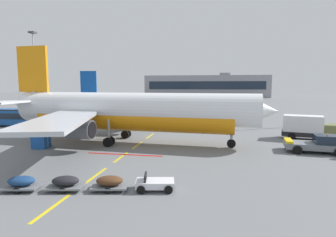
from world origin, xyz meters
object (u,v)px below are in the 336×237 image
at_px(airliner_far_center, 138,102).
at_px(pushback_tug, 317,144).
at_px(airliner_foreground, 128,111).
at_px(uld_cargo_container, 41,141).
at_px(apron_shuttle_bus, 9,116).
at_px(apron_light_mast_near, 34,61).
at_px(baggage_train, 88,183).
at_px(ground_power_truck, 74,112).
at_px(fuel_service_truck, 309,127).

bearing_deg(airliner_far_center, pushback_tug, -46.48).
xyz_separation_m(airliner_foreground, uld_cargo_container, (-8.84, -4.71, -3.15)).
xyz_separation_m(airliner_far_center, apron_shuttle_bus, (-17.52, -19.21, -1.58)).
bearing_deg(apron_light_mast_near, apron_shuttle_bus, -61.20).
distance_m(pushback_tug, uld_cargo_container, 30.41).
bearing_deg(baggage_train, pushback_tug, 37.30).
height_order(airliner_foreground, pushback_tug, airliner_foreground).
xyz_separation_m(apron_shuttle_bus, ground_power_truck, (6.61, 10.33, -0.10)).
height_order(pushback_tug, apron_light_mast_near, apron_light_mast_near).
bearing_deg(fuel_service_truck, airliner_far_center, 142.64).
height_order(apron_shuttle_bus, uld_cargo_container, apron_shuttle_bus).
relative_size(baggage_train, uld_cargo_container, 6.83).
xyz_separation_m(airliner_far_center, uld_cargo_container, (-1.39, -33.75, -2.53)).
bearing_deg(baggage_train, apron_shuttle_bus, 136.80).
distance_m(airliner_foreground, uld_cargo_container, 10.50).
relative_size(pushback_tug, airliner_far_center, 0.21).
relative_size(pushback_tug, fuel_service_truck, 0.85).
relative_size(airliner_far_center, uld_cargo_container, 17.21).
xyz_separation_m(apron_shuttle_bus, apron_light_mast_near, (-18.24, 33.18, 12.48)).
distance_m(ground_power_truck, uld_cargo_container, 26.64).
bearing_deg(airliner_foreground, apron_light_mast_near, 135.14).
height_order(baggage_train, apron_light_mast_near, apron_light_mast_near).
bearing_deg(ground_power_truck, airliner_far_center, 39.16).
height_order(pushback_tug, airliner_far_center, airliner_far_center).
xyz_separation_m(uld_cargo_container, apron_light_mast_near, (-34.37, 47.72, 13.43)).
height_order(airliner_foreground, fuel_service_truck, airliner_foreground).
relative_size(apron_shuttle_bus, fuel_service_truck, 1.66).
bearing_deg(baggage_train, apron_light_mast_near, 127.75).
bearing_deg(airliner_foreground, baggage_train, -81.59).
bearing_deg(ground_power_truck, pushback_tug, -28.39).
bearing_deg(uld_cargo_container, apron_shuttle_bus, 137.98).
height_order(airliner_far_center, apron_shuttle_bus, airliner_far_center).
distance_m(uld_cargo_container, apron_light_mast_near, 60.32).
bearing_deg(ground_power_truck, apron_shuttle_bus, -122.63).
bearing_deg(baggage_train, ground_power_truck, 119.91).
height_order(apron_shuttle_bus, baggage_train, apron_shuttle_bus).
distance_m(airliner_far_center, apron_shuttle_bus, 26.05).
distance_m(apron_shuttle_bus, uld_cargo_container, 21.74).
relative_size(airliner_foreground, baggage_train, 2.98).
bearing_deg(ground_power_truck, fuel_service_truck, -18.96).
height_order(airliner_foreground, airliner_far_center, airliner_foreground).
relative_size(apron_shuttle_bus, apron_light_mast_near, 0.54).
bearing_deg(baggage_train, fuel_service_truck, 47.17).
height_order(pushback_tug, fuel_service_truck, fuel_service_truck).
xyz_separation_m(fuel_service_truck, uld_cargo_container, (-31.48, -10.78, -0.85)).
relative_size(airliner_foreground, pushback_tug, 5.58).
bearing_deg(uld_cargo_container, airliner_far_center, 87.64).
bearing_deg(apron_light_mast_near, baggage_train, -52.25).
relative_size(airliner_foreground, ground_power_truck, 4.78).
bearing_deg(pushback_tug, baggage_train, -142.70).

